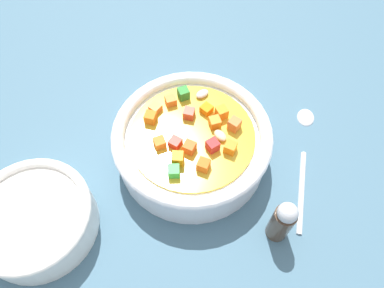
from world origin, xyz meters
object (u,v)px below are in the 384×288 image
Objects in this scene: soup_bowl_main at (192,142)px; side_bowl_small at (35,219)px; spoon at (304,150)px; pepper_shaker at (282,221)px.

soup_bowl_main is 22.00cm from side_bowl_small.
side_bowl_small reaches higher than spoon.
soup_bowl_main is 1.29× the size of spoon.
pepper_shaker is at bearing 167.05° from spoon.
soup_bowl_main reaches higher than side_bowl_small.
side_bowl_small is at bearing 119.48° from spoon.
pepper_shaker reaches higher than spoon.
spoon is (-13.28, 9.32, -2.97)cm from soup_bowl_main.
side_bowl_small is 1.84× the size of pepper_shaker.
soup_bowl_main is at bearing -83.86° from pepper_shaker.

